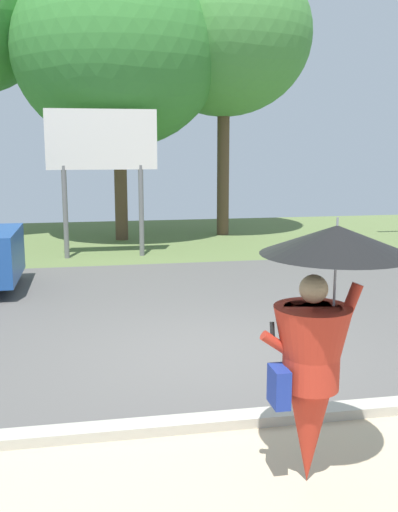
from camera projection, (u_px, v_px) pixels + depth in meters
The scene contains 5 objects.
ground_plane at pixel (172, 300), 10.49m from camera, with size 40.00×22.00×0.20m.
monk_pedestrian at pixel (318, 342), 4.52m from camera, with size 1.16×1.16×2.13m.
roadside_billboard at pixel (102, 150), 13.84m from camera, with size 2.60×0.12×3.50m.
tree_left_far at pixel (224, 36), 16.88m from camera, with size 5.03×5.03×8.07m.
tree_right_mid at pixel (118, 52), 16.00m from camera, with size 5.67×5.67×7.74m.
Camera 1 is at (-1.39, -7.14, 2.65)m, focal length 41.33 mm.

